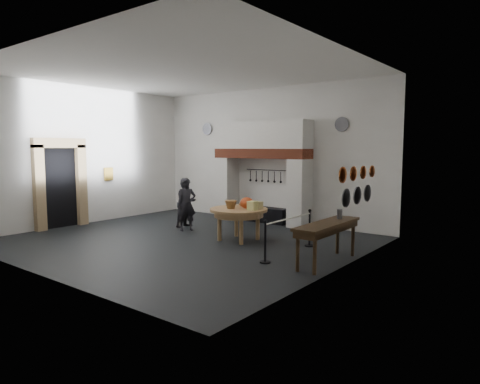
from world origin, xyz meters
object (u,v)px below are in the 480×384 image
Objects in this scene: visitor_near at (187,205)px; barrier_post_far at (310,229)px; side_table at (328,224)px; barrier_post_near at (265,243)px; work_table at (239,210)px; visitor_far at (186,203)px; iron_range at (262,214)px.

barrier_post_far is (3.95, 0.44, -0.35)m from visitor_near.
side_table and barrier_post_near have the same top height.
barrier_post_near is 1.00× the size of barrier_post_far.
visitor_near is 1.77× the size of barrier_post_near.
visitor_near is 4.26m from barrier_post_near.
visitor_near reaches higher than work_table.
visitor_near is 1.02× the size of visitor_far.
barrier_post_near is (3.95, -1.56, -0.35)m from visitor_near.
visitor_far is at bearing 167.96° from side_table.
visitor_near is (-0.93, -2.68, 0.55)m from iron_range.
side_table is 1.67m from barrier_post_far.
visitor_far is 1.73× the size of barrier_post_near.
barrier_post_far is at bearing 90.00° from barrier_post_near.
visitor_near reaches higher than barrier_post_far.
work_table is 2.09m from visitor_near.
barrier_post_far is (4.35, 0.04, -0.33)m from visitor_far.
iron_range is at bearing 125.47° from barrier_post_near.
visitor_far is at bearing 155.73° from barrier_post_near.
iron_range is 2.11× the size of barrier_post_near.
barrier_post_near is at bearing -37.86° from work_table.
work_table is at bearing 167.67° from side_table.
iron_range is at bearing 112.55° from work_table.
visitor_near is at bearing 158.43° from barrier_post_near.
barrier_post_far is at bearing -90.05° from visitor_far.
visitor_far is at bearing 168.32° from work_table.
side_table is at bearing -102.61° from visitor_far.
visitor_far is at bearing -120.27° from iron_range.
visitor_far is (-1.33, -2.28, 0.53)m from iron_range.
barrier_post_far is at bearing 132.09° from side_table.
side_table is (4.10, -3.43, 0.62)m from iron_range.
visitor_far is 4.36m from barrier_post_far.
visitor_far is 0.71× the size of side_table.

